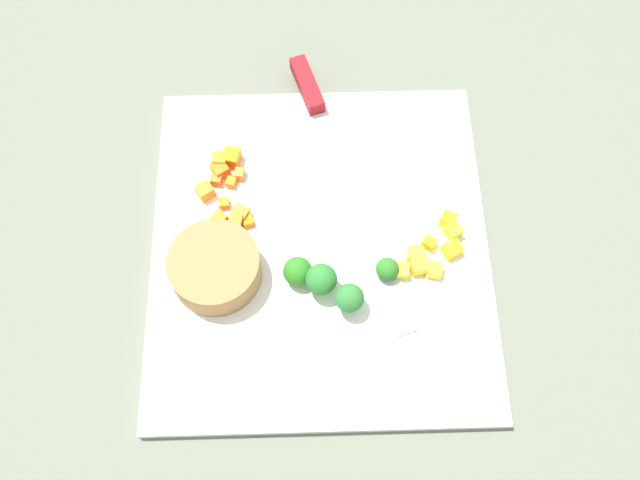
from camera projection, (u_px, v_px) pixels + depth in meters
ground_plane at (320, 248)px, 0.79m from camera, size 4.00×4.00×0.00m
cutting_board at (320, 246)px, 0.78m from camera, size 0.41×0.38×0.01m
prep_bowl at (215, 268)px, 0.74m from camera, size 0.10×0.10×0.04m
chef_knife at (329, 139)px, 0.83m from camera, size 0.36×0.14×0.02m
carrot_dice_0 at (219, 220)px, 0.78m from camera, size 0.02×0.02×0.01m
carrot_dice_1 at (240, 174)px, 0.81m from camera, size 0.01×0.01×0.01m
carrot_dice_2 at (220, 170)px, 0.81m from camera, size 0.02×0.02×0.02m
carrot_dice_3 at (231, 182)px, 0.80m from camera, size 0.01×0.01×0.01m
carrot_dice_4 at (241, 213)px, 0.79m from camera, size 0.02×0.02×0.01m
carrot_dice_5 at (217, 179)px, 0.80m from camera, size 0.02×0.01×0.01m
carrot_dice_6 at (220, 161)px, 0.81m from camera, size 0.02×0.02×0.02m
carrot_dice_7 at (205, 191)px, 0.80m from camera, size 0.02×0.02×0.02m
carrot_dice_8 at (236, 223)px, 0.78m from camera, size 0.02×0.02×0.02m
carrot_dice_9 at (232, 158)px, 0.81m from camera, size 0.02×0.02×0.02m
carrot_dice_10 at (224, 203)px, 0.79m from camera, size 0.01×0.01×0.01m
carrot_dice_11 at (248, 221)px, 0.78m from camera, size 0.02×0.02×0.01m
pepper_dice_0 at (448, 220)px, 0.78m from camera, size 0.02×0.02×0.02m
pepper_dice_1 at (429, 243)px, 0.77m from camera, size 0.02×0.02×0.01m
pepper_dice_2 at (415, 254)px, 0.76m from camera, size 0.02×0.02×0.01m
pepper_dice_3 at (452, 250)px, 0.77m from camera, size 0.02×0.02×0.01m
pepper_dice_4 at (402, 271)px, 0.76m from camera, size 0.02×0.01×0.01m
pepper_dice_5 at (434, 270)px, 0.76m from camera, size 0.02×0.02×0.01m
pepper_dice_6 at (419, 266)px, 0.76m from camera, size 0.02×0.02×0.02m
pepper_dice_7 at (453, 231)px, 0.77m from camera, size 0.02×0.02×0.02m
broccoli_floret_0 at (298, 271)px, 0.75m from camera, size 0.03×0.03×0.03m
broccoli_floret_1 at (350, 298)px, 0.73m from camera, size 0.03×0.03×0.04m
broccoli_floret_2 at (387, 269)px, 0.75m from camera, size 0.03×0.03×0.03m
broccoli_floret_3 at (325, 280)px, 0.73m from camera, size 0.03×0.03×0.04m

